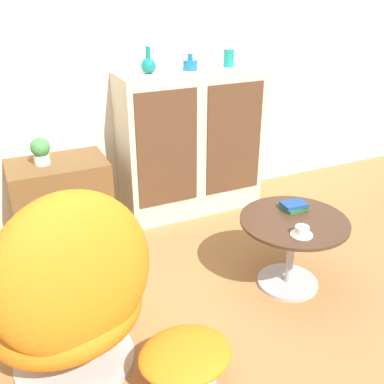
{
  "coord_description": "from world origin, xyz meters",
  "views": [
    {
      "loc": [
        -0.85,
        -1.56,
        1.68
      ],
      "look_at": [
        0.15,
        0.59,
        0.55
      ],
      "focal_mm": 42.0,
      "sensor_mm": 36.0,
      "label": 1
    }
  ],
  "objects_px": {
    "coffee_table": "(292,240)",
    "vase_leftmost": "(148,65)",
    "potted_plant": "(41,150)",
    "sideboard": "(190,143)",
    "teacup": "(302,232)",
    "egg_chair": "(71,295)",
    "book_stack": "(294,206)",
    "ottoman": "(185,358)",
    "tv_console": "(61,199)",
    "vase_inner_left": "(190,64)",
    "vase_inner_right": "(229,58)"
  },
  "relations": [
    {
      "from": "egg_chair",
      "to": "vase_leftmost",
      "type": "distance_m",
      "value": 1.73
    },
    {
      "from": "ottoman",
      "to": "vase_leftmost",
      "type": "bearing_deg",
      "value": 74.28
    },
    {
      "from": "tv_console",
      "to": "vase_inner_right",
      "type": "bearing_deg",
      "value": 0.65
    },
    {
      "from": "tv_console",
      "to": "vase_leftmost",
      "type": "xyz_separation_m",
      "value": [
        0.69,
        0.01,
        0.87
      ]
    },
    {
      "from": "vase_inner_left",
      "to": "book_stack",
      "type": "height_order",
      "value": "vase_inner_left"
    },
    {
      "from": "tv_console",
      "to": "vase_leftmost",
      "type": "distance_m",
      "value": 1.11
    },
    {
      "from": "vase_inner_right",
      "to": "vase_inner_left",
      "type": "bearing_deg",
      "value": 180.0
    },
    {
      "from": "teacup",
      "to": "ottoman",
      "type": "bearing_deg",
      "value": -160.92
    },
    {
      "from": "egg_chair",
      "to": "coffee_table",
      "type": "height_order",
      "value": "egg_chair"
    },
    {
      "from": "coffee_table",
      "to": "vase_leftmost",
      "type": "bearing_deg",
      "value": 109.6
    },
    {
      "from": "vase_inner_left",
      "to": "vase_inner_right",
      "type": "height_order",
      "value": "vase_inner_right"
    },
    {
      "from": "egg_chair",
      "to": "vase_inner_right",
      "type": "relative_size",
      "value": 7.61
    },
    {
      "from": "teacup",
      "to": "book_stack",
      "type": "bearing_deg",
      "value": 61.5
    },
    {
      "from": "egg_chair",
      "to": "vase_inner_right",
      "type": "xyz_separation_m",
      "value": [
        1.49,
        1.31,
        0.72
      ]
    },
    {
      "from": "vase_leftmost",
      "to": "potted_plant",
      "type": "bearing_deg",
      "value": -178.96
    },
    {
      "from": "potted_plant",
      "to": "book_stack",
      "type": "xyz_separation_m",
      "value": [
        1.27,
        -1.06,
        -0.19
      ]
    },
    {
      "from": "vase_leftmost",
      "to": "tv_console",
      "type": "bearing_deg",
      "value": -178.76
    },
    {
      "from": "vase_inner_left",
      "to": "book_stack",
      "type": "bearing_deg",
      "value": -80.42
    },
    {
      "from": "teacup",
      "to": "book_stack",
      "type": "relative_size",
      "value": 0.77
    },
    {
      "from": "egg_chair",
      "to": "ottoman",
      "type": "xyz_separation_m",
      "value": [
        0.41,
        -0.3,
        -0.26
      ]
    },
    {
      "from": "book_stack",
      "to": "sideboard",
      "type": "bearing_deg",
      "value": 99.72
    },
    {
      "from": "sideboard",
      "to": "potted_plant",
      "type": "bearing_deg",
      "value": -179.46
    },
    {
      "from": "vase_leftmost",
      "to": "vase_inner_right",
      "type": "distance_m",
      "value": 0.62
    },
    {
      "from": "tv_console",
      "to": "egg_chair",
      "type": "bearing_deg",
      "value": -97.48
    },
    {
      "from": "ottoman",
      "to": "teacup",
      "type": "xyz_separation_m",
      "value": [
        0.8,
        0.28,
        0.3
      ]
    },
    {
      "from": "teacup",
      "to": "egg_chair",
      "type": "bearing_deg",
      "value": 178.88
    },
    {
      "from": "potted_plant",
      "to": "sideboard",
      "type": "bearing_deg",
      "value": 0.54
    },
    {
      "from": "sideboard",
      "to": "vase_leftmost",
      "type": "height_order",
      "value": "vase_leftmost"
    },
    {
      "from": "coffee_table",
      "to": "book_stack",
      "type": "relative_size",
      "value": 3.99
    },
    {
      "from": "sideboard",
      "to": "vase_leftmost",
      "type": "relative_size",
      "value": 6.05
    },
    {
      "from": "tv_console",
      "to": "vase_inner_left",
      "type": "bearing_deg",
      "value": 0.85
    },
    {
      "from": "vase_inner_right",
      "to": "book_stack",
      "type": "xyz_separation_m",
      "value": [
        -0.13,
        -1.07,
        -0.69
      ]
    },
    {
      "from": "ottoman",
      "to": "vase_inner_left",
      "type": "height_order",
      "value": "vase_inner_left"
    },
    {
      "from": "egg_chair",
      "to": "vase_inner_right",
      "type": "distance_m",
      "value": 2.11
    },
    {
      "from": "tv_console",
      "to": "vase_inner_left",
      "type": "xyz_separation_m",
      "value": [
        1.0,
        0.01,
        0.85
      ]
    },
    {
      "from": "vase_inner_left",
      "to": "egg_chair",
      "type": "bearing_deg",
      "value": -131.85
    },
    {
      "from": "tv_console",
      "to": "vase_inner_left",
      "type": "relative_size",
      "value": 5.77
    },
    {
      "from": "ottoman",
      "to": "teacup",
      "type": "height_order",
      "value": "teacup"
    },
    {
      "from": "tv_console",
      "to": "coffee_table",
      "type": "xyz_separation_m",
      "value": [
        1.11,
        -1.16,
        0.03
      ]
    },
    {
      "from": "ottoman",
      "to": "book_stack",
      "type": "height_order",
      "value": "book_stack"
    },
    {
      "from": "vase_inner_left",
      "to": "vase_inner_right",
      "type": "relative_size",
      "value": 0.9
    },
    {
      "from": "tv_console",
      "to": "ottoman",
      "type": "bearing_deg",
      "value": -81.53
    },
    {
      "from": "ottoman",
      "to": "book_stack",
      "type": "distance_m",
      "value": 1.13
    },
    {
      "from": "ottoman",
      "to": "potted_plant",
      "type": "distance_m",
      "value": 1.7
    },
    {
      "from": "sideboard",
      "to": "ottoman",
      "type": "xyz_separation_m",
      "value": [
        -0.76,
        -1.61,
        -0.38
      ]
    },
    {
      "from": "egg_chair",
      "to": "ottoman",
      "type": "height_order",
      "value": "egg_chair"
    },
    {
      "from": "vase_leftmost",
      "to": "vase_inner_left",
      "type": "xyz_separation_m",
      "value": [
        0.31,
        0.0,
        -0.02
      ]
    },
    {
      "from": "ottoman",
      "to": "book_stack",
      "type": "relative_size",
      "value": 2.72
    },
    {
      "from": "vase_leftmost",
      "to": "teacup",
      "type": "xyz_separation_m",
      "value": [
        0.35,
        -1.34,
        -0.69
      ]
    },
    {
      "from": "coffee_table",
      "to": "sideboard",
      "type": "bearing_deg",
      "value": 95.34
    }
  ]
}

